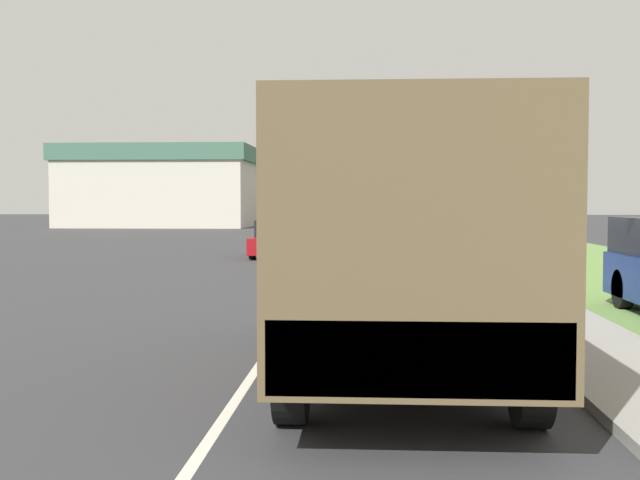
# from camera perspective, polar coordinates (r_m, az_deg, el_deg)

# --- Properties ---
(ground_plane) EXTENTS (180.00, 180.00, 0.00)m
(ground_plane) POSITION_cam_1_polar(r_m,az_deg,el_deg) (38.74, 1.40, -0.35)
(ground_plane) COLOR #38383A
(lane_centre_stripe) EXTENTS (0.12, 120.00, 0.00)m
(lane_centre_stripe) POSITION_cam_1_polar(r_m,az_deg,el_deg) (38.74, 1.40, -0.35)
(lane_centre_stripe) COLOR silver
(lane_centre_stripe) RESTS_ON ground
(sidewalk_right) EXTENTS (1.80, 120.00, 0.12)m
(sidewalk_right) POSITION_cam_1_polar(r_m,az_deg,el_deg) (38.83, 8.05, -0.28)
(sidewalk_right) COLOR #9E9B93
(sidewalk_right) RESTS_ON ground
(grass_strip_right) EXTENTS (7.00, 120.00, 0.02)m
(grass_strip_right) POSITION_cam_1_polar(r_m,az_deg,el_deg) (39.43, 14.44, -0.37)
(grass_strip_right) COLOR #6B9347
(grass_strip_right) RESTS_ON ground
(military_truck) EXTENTS (2.52, 7.23, 3.03)m
(military_truck) POSITION_cam_1_polar(r_m,az_deg,el_deg) (9.62, 5.80, 0.14)
(military_truck) COLOR #474C38
(military_truck) RESTS_ON ground
(car_nearest_ahead) EXTENTS (1.74, 4.59, 1.68)m
(car_nearest_ahead) POSITION_cam_1_polar(r_m,az_deg,el_deg) (21.74, 4.01, -0.82)
(car_nearest_ahead) COLOR silver
(car_nearest_ahead) RESTS_ON ground
(car_second_ahead) EXTENTS (1.73, 4.07, 1.41)m
(car_second_ahead) POSITION_cam_1_polar(r_m,az_deg,el_deg) (30.38, -3.06, -0.00)
(car_second_ahead) COLOR maroon
(car_second_ahead) RESTS_ON ground
(building_distant) EXTENTS (15.69, 10.11, 6.66)m
(building_distant) POSITION_cam_1_polar(r_m,az_deg,el_deg) (68.29, -11.30, 3.77)
(building_distant) COLOR beige
(building_distant) RESTS_ON ground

